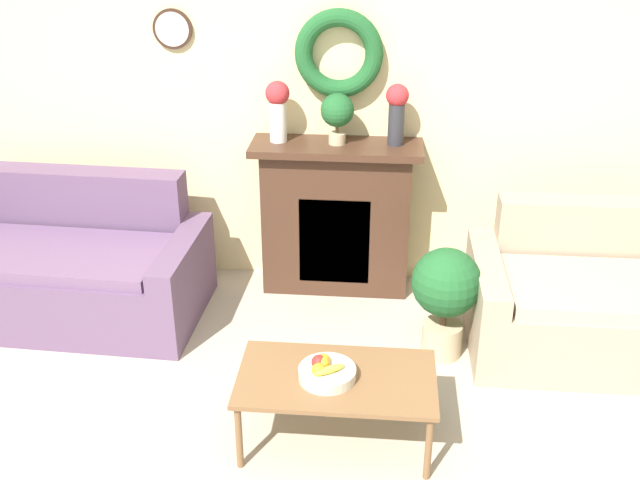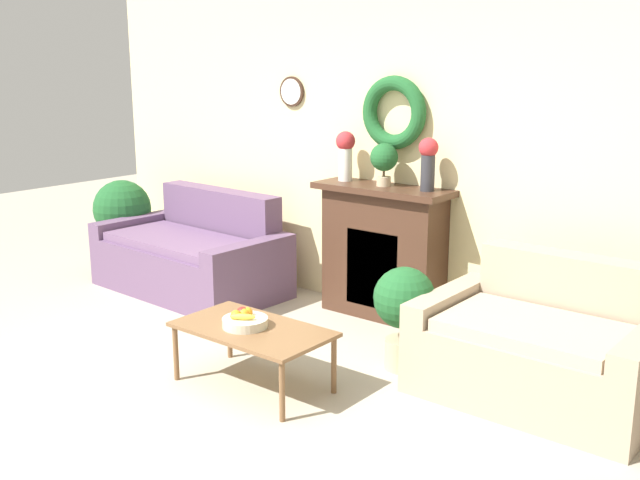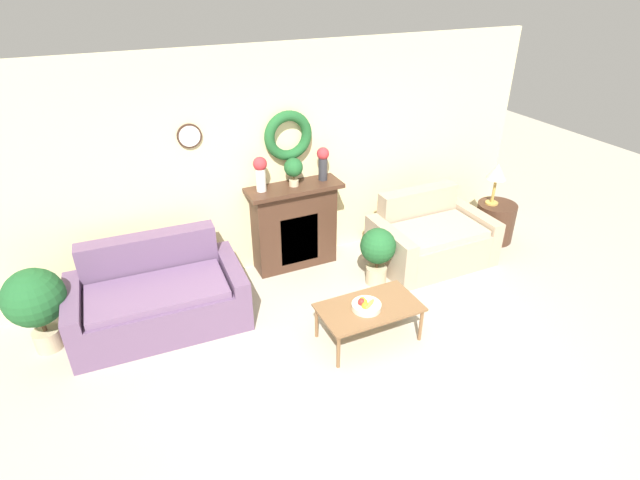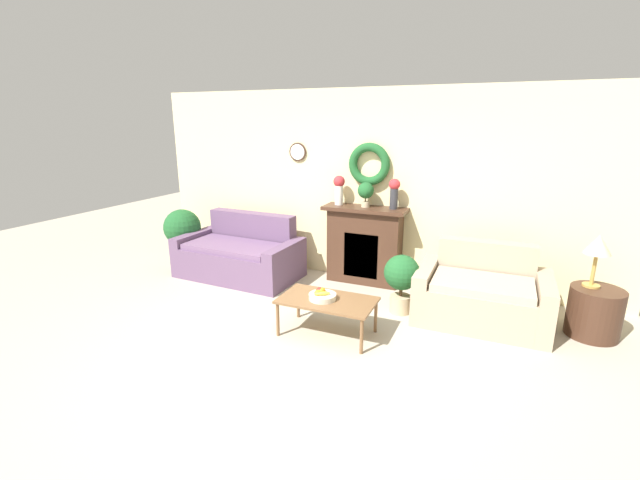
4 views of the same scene
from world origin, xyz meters
TOP-DOWN VIEW (x-y plane):
  - ground_plane at (0.00, 0.00)m, footprint 16.00×16.00m
  - wall_back at (-0.00, 2.50)m, footprint 6.80×0.18m
  - fireplace at (0.02, 2.30)m, footprint 1.17×0.41m
  - couch_left at (-1.76, 1.81)m, footprint 1.82×1.05m
  - loveseat_right at (1.65, 1.67)m, footprint 1.46×0.97m
  - coffee_table at (0.14, 0.62)m, footprint 1.03×0.58m
  - fruit_bowl at (0.09, 0.60)m, footprint 0.30×0.30m
  - side_table_by_loveseat at (2.80, 1.73)m, footprint 0.53×0.53m
  - table_lamp at (2.73, 1.79)m, footprint 0.27×0.27m
  - vase_on_mantel_left at (-0.38, 2.31)m, footprint 0.16×0.16m
  - vase_on_mantel_right at (0.41, 2.31)m, footprint 0.15×0.15m
  - potted_plant_on_mantel at (0.02, 2.29)m, footprint 0.22×0.22m
  - potted_plant_floor_by_couch at (-2.87, 1.87)m, footprint 0.58×0.58m
  - potted_plant_floor_by_loveseat at (0.75, 1.48)m, footprint 0.43×0.43m

SIDE VIEW (x-z plane):
  - ground_plane at x=0.00m, z-range 0.00..0.00m
  - side_table_by_loveseat at x=2.80m, z-range 0.00..0.54m
  - loveseat_right at x=1.65m, z-range -0.12..0.75m
  - couch_left at x=-1.76m, z-range -0.13..0.77m
  - coffee_table at x=0.14m, z-range 0.17..0.58m
  - fruit_bowl at x=0.09m, z-range 0.39..0.51m
  - potted_plant_floor_by_loveseat at x=0.75m, z-range 0.09..0.82m
  - fireplace at x=0.02m, z-range 0.01..1.11m
  - potted_plant_floor_by_couch at x=-2.87m, z-range 0.13..1.04m
  - table_lamp at x=2.73m, z-range 0.70..1.27m
  - potted_plant_on_mantel at x=0.02m, z-range 1.15..1.50m
  - vase_on_mantel_right at x=0.41m, z-range 1.14..1.55m
  - vase_on_mantel_left at x=-0.38m, z-range 1.14..1.56m
  - wall_back at x=0.00m, z-range 0.01..2.71m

